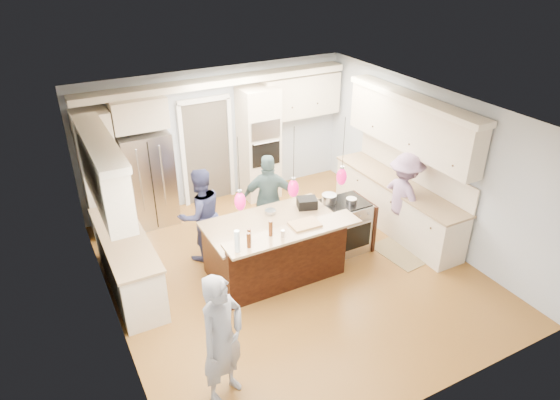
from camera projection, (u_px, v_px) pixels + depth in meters
The scene contains 23 objects.
ground_plane at pixel (290, 270), 8.21m from camera, with size 6.00×6.00×0.00m, color #99662A.
room_shell at pixel (291, 170), 7.35m from camera, with size 5.54×6.04×2.72m.
refrigerator at pixel (148, 179), 9.20m from camera, with size 0.90×0.70×1.80m, color #B7B7BC.
oven_column at pixel (259, 144), 10.05m from camera, with size 0.72×0.69×2.30m.
back_upper_cabinets at pixel (184, 130), 9.26m from camera, with size 5.30×0.61×2.54m.
right_counter_run at pixel (401, 176), 8.96m from camera, with size 0.64×3.10×2.51m.
left_cabinets at pixel (119, 230), 7.32m from camera, with size 0.64×2.30×2.51m.
kitchen_island at pixel (275, 247), 7.93m from camera, with size 2.10×1.46×1.12m.
island_range at pixel (345, 225), 8.59m from camera, with size 0.82×0.71×0.92m.
pendant_lights at pixel (293, 188), 6.86m from camera, with size 1.75×0.15×1.03m.
person_bar_end at pixel (222, 340), 5.63m from camera, with size 0.62×0.41×1.71m, color gray.
person_far_left at pixel (201, 215), 8.19m from camera, with size 0.79×0.62×1.63m, color navy.
person_far_right at pixel (269, 200), 8.62m from camera, with size 0.97×0.40×1.66m, color #4B696A.
person_range_side at pixel (404, 197), 8.72m from camera, with size 1.06×0.61×1.64m, color #95749C.
floor_rug at pixel (401, 253), 8.65m from camera, with size 0.65×0.95×0.01m, color olive.
water_bottle at pixel (237, 241), 6.63m from camera, with size 0.08×0.08×0.33m, color silver.
beer_bottle_a at pixel (249, 236), 6.85m from camera, with size 0.06×0.06×0.22m, color #47210C.
beer_bottle_b at pixel (249, 240), 6.75m from camera, with size 0.06×0.06×0.22m, color #47210C.
beer_bottle_c at pixel (271, 228), 7.01m from camera, with size 0.06×0.06×0.24m, color #47210C.
drink_can at pixel (283, 234), 7.00m from camera, with size 0.06×0.06×0.11m, color #B7B7BC.
cutting_board at pixel (305, 224), 7.30m from camera, with size 0.43×0.31×0.03m, color tan.
pot_large at pixel (329, 198), 8.32m from camera, with size 0.25×0.25×0.14m, color #B7B7BC.
pot_small at pixel (351, 201), 8.31m from camera, with size 0.18×0.18×0.09m, color #B7B7BC.
Camera 1 is at (-3.29, -5.82, 4.90)m, focal length 32.00 mm.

